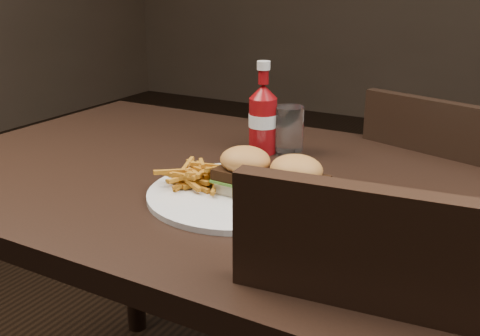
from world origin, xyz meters
The scene contains 8 objects.
dining_table centered at (0.00, 0.00, 0.73)m, with size 1.20×0.80×0.04m, color black.
chair_far centered at (0.41, 0.50, 0.43)m, with size 0.41×0.41×0.04m, color black.
plate centered at (0.09, -0.09, 0.76)m, with size 0.31×0.31×0.01m, color white.
sandwich_half_a centered at (0.11, -0.08, 0.77)m, with size 0.08×0.07×0.02m, color beige.
sandwich_half_b centered at (0.20, -0.08, 0.77)m, with size 0.08×0.07×0.02m, color beige.
fries_pile centered at (0.02, -0.10, 0.78)m, with size 0.10×0.10×0.04m, color #B17726, non-canonical shape.
ketchup_bottle centered at (0.01, 0.16, 0.81)m, with size 0.06×0.06×0.12m, color maroon.
tumbler centered at (0.07, 0.18, 0.81)m, with size 0.06×0.06×0.10m, color white.
Camera 1 is at (0.54, -0.87, 1.12)m, focal length 42.00 mm.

